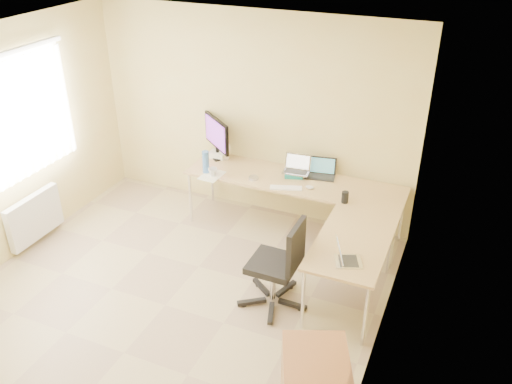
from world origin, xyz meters
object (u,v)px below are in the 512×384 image
at_px(mug, 213,172).
at_px(desk_main, 293,206).
at_px(desk_return, 350,270).
at_px(office_chair, 273,263).
at_px(monitor, 217,138).
at_px(desk_fan, 225,149).
at_px(laptop_return, 349,254).
at_px(keyboard, 286,188).
at_px(laptop_center, 296,165).
at_px(water_bottle, 206,162).
at_px(laptop_black, 321,168).

bearing_deg(mug, desk_main, 17.59).
distance_m(desk_return, mug, 2.08).
distance_m(desk_main, office_chair, 1.40).
bearing_deg(monitor, desk_main, 28.81).
bearing_deg(desk_fan, laptop_return, -16.15).
bearing_deg(keyboard, desk_main, 69.35).
bearing_deg(laptop_center, laptop_return, -60.40).
height_order(mug, laptop_return, laptop_return).
bearing_deg(desk_main, monitor, 169.99).
distance_m(desk_fan, office_chair, 2.06).
height_order(desk_return, office_chair, office_chair).
height_order(water_bottle, laptop_return, water_bottle).
xyz_separation_m(desk_main, desk_fan, (-1.01, 0.20, 0.50)).
bearing_deg(desk_fan, laptop_black, 21.18).
xyz_separation_m(mug, laptop_return, (1.96, -1.07, 0.04)).
xyz_separation_m(desk_fan, office_chair, (1.29, -1.56, -0.36)).
xyz_separation_m(desk_main, keyboard, (-0.01, -0.25, 0.37)).
relative_size(keyboard, water_bottle, 1.30).
bearing_deg(laptop_black, laptop_center, -171.35).
distance_m(laptop_black, keyboard, 0.53).
bearing_deg(office_chair, laptop_return, 0.04).
height_order(desk_main, laptop_black, laptop_black).
bearing_deg(desk_fan, keyboard, -2.75).
xyz_separation_m(laptop_center, water_bottle, (-1.05, -0.35, -0.01)).
bearing_deg(laptop_black, laptop_return, -74.06).
bearing_deg(mug, monitor, 110.74).
bearing_deg(water_bottle, mug, -21.72).
bearing_deg(laptop_return, office_chair, 67.79).
bearing_deg(laptop_return, desk_main, 15.08).
height_order(desk_main, desk_return, same).
xyz_separation_m(laptop_black, mug, (-1.20, -0.49, -0.06)).
relative_size(desk_main, laptop_return, 9.21).
xyz_separation_m(desk_main, desk_return, (0.98, -1.00, 0.00)).
bearing_deg(laptop_black, keyboard, -131.75).
height_order(desk_return, monitor, monitor).
bearing_deg(monitor, laptop_return, 2.70).
xyz_separation_m(monitor, laptop_center, (1.12, -0.10, -0.12)).
distance_m(desk_return, desk_fan, 2.38).
distance_m(laptop_black, desk_fan, 1.28).
bearing_deg(laptop_center, laptop_black, 13.03).
xyz_separation_m(laptop_black, office_chair, (0.01, -1.56, -0.34)).
distance_m(desk_main, laptop_return, 1.77).
relative_size(keyboard, mug, 3.38).
xyz_separation_m(laptop_black, laptop_return, (0.76, -1.56, -0.02)).
distance_m(monitor, keyboard, 1.23).
distance_m(desk_return, laptop_center, 1.57).
xyz_separation_m(monitor, keyboard, (1.12, -0.45, -0.26)).
bearing_deg(monitor, mug, -30.43).
relative_size(mug, laptop_return, 0.38).
relative_size(desk_main, desk_return, 2.04).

